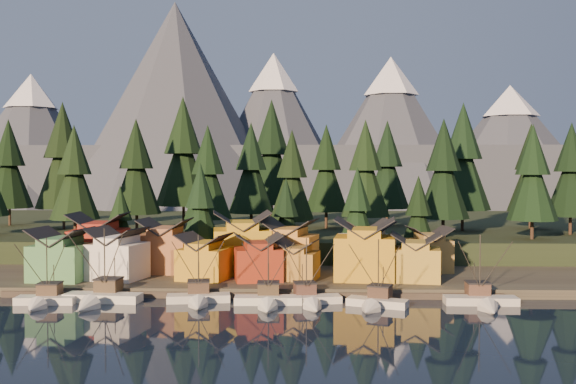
{
  "coord_description": "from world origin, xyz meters",
  "views": [
    {
      "loc": [
        8.57,
        -86.23,
        20.49
      ],
      "look_at": [
        5.62,
        30.0,
        16.43
      ],
      "focal_mm": 40.0,
      "sensor_mm": 36.0,
      "label": 1
    }
  ],
  "objects_px": {
    "boat_0": "(43,291)",
    "house_back_0": "(99,240)",
    "boat_5": "(376,293)",
    "house_back_1": "(165,244)",
    "boat_2": "(198,289)",
    "house_front_0": "(60,253)",
    "boat_3": "(268,292)",
    "boat_1": "(99,289)",
    "house_front_1": "(118,252)",
    "boat_6": "(483,292)",
    "boat_4": "(309,292)"
  },
  "relations": [
    {
      "from": "boat_0",
      "to": "house_back_0",
      "type": "xyz_separation_m",
      "value": [
        0.74,
        24.04,
        4.99
      ]
    },
    {
      "from": "boat_5",
      "to": "house_back_1",
      "type": "xyz_separation_m",
      "value": [
        -36.37,
        23.07,
        4.5
      ]
    },
    {
      "from": "house_back_1",
      "to": "boat_0",
      "type": "bearing_deg",
      "value": -117.74
    },
    {
      "from": "boat_2",
      "to": "house_front_0",
      "type": "bearing_deg",
      "value": 147.76
    },
    {
      "from": "boat_3",
      "to": "boat_0",
      "type": "bearing_deg",
      "value": 178.9
    },
    {
      "from": "house_back_1",
      "to": "boat_1",
      "type": "bearing_deg",
      "value": -101.31
    },
    {
      "from": "house_front_0",
      "to": "house_back_1",
      "type": "xyz_separation_m",
      "value": [
        16.08,
        9.33,
        0.46
      ]
    },
    {
      "from": "house_front_1",
      "to": "house_back_1",
      "type": "height_order",
      "value": "house_back_1"
    },
    {
      "from": "boat_5",
      "to": "house_back_0",
      "type": "distance_m",
      "value": 55.29
    },
    {
      "from": "boat_6",
      "to": "house_back_0",
      "type": "xyz_separation_m",
      "value": [
        -65.52,
        23.07,
        5.06
      ]
    },
    {
      "from": "boat_6",
      "to": "house_back_1",
      "type": "distance_m",
      "value": 57.04
    },
    {
      "from": "boat_2",
      "to": "boat_5",
      "type": "distance_m",
      "value": 26.92
    },
    {
      "from": "boat_1",
      "to": "house_front_0",
      "type": "height_order",
      "value": "boat_1"
    },
    {
      "from": "boat_1",
      "to": "house_front_0",
      "type": "bearing_deg",
      "value": 137.54
    },
    {
      "from": "boat_2",
      "to": "boat_6",
      "type": "height_order",
      "value": "boat_6"
    },
    {
      "from": "boat_0",
      "to": "boat_5",
      "type": "xyz_separation_m",
      "value": [
        50.02,
        -0.51,
        -0.02
      ]
    },
    {
      "from": "house_front_1",
      "to": "house_back_0",
      "type": "xyz_separation_m",
      "value": [
        -6.26,
        9.29,
        0.98
      ]
    },
    {
      "from": "boat_0",
      "to": "house_front_1",
      "type": "xyz_separation_m",
      "value": [
        6.99,
        14.75,
        4.01
      ]
    },
    {
      "from": "house_front_1",
      "to": "boat_0",
      "type": "bearing_deg",
      "value": -101.09
    },
    {
      "from": "boat_2",
      "to": "house_front_1",
      "type": "distance_m",
      "value": 21.08
    },
    {
      "from": "boat_0",
      "to": "house_front_0",
      "type": "xyz_separation_m",
      "value": [
        -2.43,
        13.23,
        4.02
      ]
    },
    {
      "from": "boat_4",
      "to": "house_back_0",
      "type": "distance_m",
      "value": 45.77
    },
    {
      "from": "boat_6",
      "to": "house_back_0",
      "type": "bearing_deg",
      "value": 162.09
    },
    {
      "from": "boat_2",
      "to": "house_front_0",
      "type": "xyz_separation_m",
      "value": [
        -25.64,
        11.33,
        4.02
      ]
    },
    {
      "from": "boat_1",
      "to": "boat_3",
      "type": "xyz_separation_m",
      "value": [
        25.91,
        -0.7,
        -0.17
      ]
    },
    {
      "from": "boat_4",
      "to": "boat_6",
      "type": "height_order",
      "value": "boat_6"
    },
    {
      "from": "boat_6",
      "to": "house_back_0",
      "type": "height_order",
      "value": "house_back_0"
    },
    {
      "from": "boat_1",
      "to": "house_back_1",
      "type": "bearing_deg",
      "value": 81.39
    },
    {
      "from": "boat_0",
      "to": "house_back_1",
      "type": "height_order",
      "value": "house_back_1"
    },
    {
      "from": "house_front_0",
      "to": "house_back_1",
      "type": "relative_size",
      "value": 1.0
    },
    {
      "from": "boat_2",
      "to": "boat_6",
      "type": "relative_size",
      "value": 0.94
    },
    {
      "from": "boat_1",
      "to": "boat_3",
      "type": "relative_size",
      "value": 1.16
    },
    {
      "from": "boat_0",
      "to": "boat_6",
      "type": "xyz_separation_m",
      "value": [
        66.25,
        0.97,
        -0.07
      ]
    },
    {
      "from": "boat_5",
      "to": "boat_6",
      "type": "xyz_separation_m",
      "value": [
        16.23,
        1.47,
        -0.05
      ]
    },
    {
      "from": "boat_1",
      "to": "boat_6",
      "type": "distance_m",
      "value": 58.19
    },
    {
      "from": "boat_5",
      "to": "boat_1",
      "type": "bearing_deg",
      "value": -161.29
    },
    {
      "from": "boat_0",
      "to": "house_front_0",
      "type": "bearing_deg",
      "value": 98.11
    },
    {
      "from": "boat_3",
      "to": "boat_1",
      "type": "bearing_deg",
      "value": 176.29
    },
    {
      "from": "boat_2",
      "to": "boat_3",
      "type": "relative_size",
      "value": 1.0
    },
    {
      "from": "boat_0",
      "to": "house_front_0",
      "type": "height_order",
      "value": "house_front_0"
    },
    {
      "from": "house_front_0",
      "to": "boat_5",
      "type": "bearing_deg",
      "value": -8.45
    },
    {
      "from": "boat_1",
      "to": "boat_2",
      "type": "xyz_separation_m",
      "value": [
        15.15,
        0.57,
        -0.08
      ]
    },
    {
      "from": "boat_4",
      "to": "house_back_0",
      "type": "bearing_deg",
      "value": 139.35
    },
    {
      "from": "boat_2",
      "to": "boat_5",
      "type": "bearing_deg",
      "value": -13.52
    },
    {
      "from": "boat_0",
      "to": "boat_3",
      "type": "height_order",
      "value": "boat_3"
    },
    {
      "from": "boat_3",
      "to": "boat_4",
      "type": "bearing_deg",
      "value": 3.78
    },
    {
      "from": "boat_0",
      "to": "house_front_1",
      "type": "height_order",
      "value": "house_front_1"
    },
    {
      "from": "boat_1",
      "to": "boat_6",
      "type": "bearing_deg",
      "value": 5.78
    },
    {
      "from": "boat_0",
      "to": "boat_2",
      "type": "bearing_deg",
      "value": 2.38
    },
    {
      "from": "boat_0",
      "to": "boat_4",
      "type": "distance_m",
      "value": 40.12
    }
  ]
}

